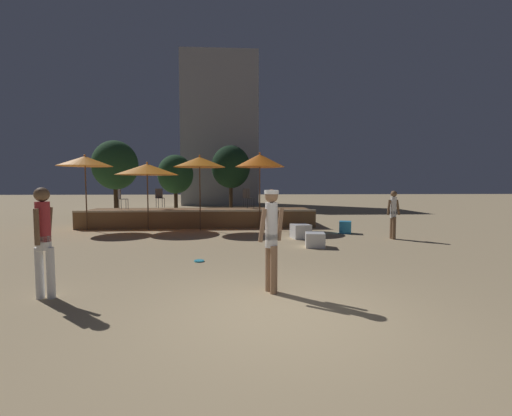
% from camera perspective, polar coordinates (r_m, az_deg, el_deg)
% --- Properties ---
extents(ground_plane, '(120.00, 120.00, 0.00)m').
position_cam_1_polar(ground_plane, '(5.30, 3.83, -17.33)').
color(ground_plane, tan).
extents(wooden_deck, '(10.40, 2.69, 0.82)m').
position_cam_1_polar(wooden_deck, '(16.28, -9.32, -1.56)').
color(wooden_deck, brown).
rests_on(wooden_deck, ground).
extents(patio_umbrella_0, '(2.60, 2.60, 2.87)m').
position_cam_1_polar(patio_umbrella_0, '(15.15, -17.69, 6.15)').
color(patio_umbrella_0, brown).
rests_on(patio_umbrella_0, ground).
extents(patio_umbrella_1, '(2.12, 2.12, 3.29)m').
position_cam_1_polar(patio_umbrella_1, '(14.74, 0.63, 7.90)').
color(patio_umbrella_1, brown).
rests_on(patio_umbrella_1, ground).
extents(patio_umbrella_2, '(2.14, 2.14, 3.14)m').
position_cam_1_polar(patio_umbrella_2, '(14.49, -9.38, 7.56)').
color(patio_umbrella_2, brown).
rests_on(patio_umbrella_2, ground).
extents(patio_umbrella_3, '(2.17, 2.17, 3.17)m').
position_cam_1_polar(patio_umbrella_3, '(15.94, -26.62, 6.98)').
color(patio_umbrella_3, brown).
rests_on(patio_umbrella_3, ground).
extents(cube_seat_0, '(0.58, 0.58, 0.47)m').
position_cam_1_polar(cube_seat_0, '(13.95, 14.65, -3.12)').
color(cube_seat_0, '#2D9EDB').
rests_on(cube_seat_0, ground).
extents(cube_seat_1, '(0.72, 0.72, 0.50)m').
position_cam_1_polar(cube_seat_1, '(12.36, 7.45, -3.86)').
color(cube_seat_1, white).
rests_on(cube_seat_1, ground).
extents(cube_seat_2, '(0.66, 0.66, 0.44)m').
position_cam_1_polar(cube_seat_2, '(10.72, 9.81, -5.25)').
color(cube_seat_2, white).
rests_on(cube_seat_2, ground).
extents(person_0, '(0.50, 0.29, 1.84)m').
position_cam_1_polar(person_0, '(6.06, 2.58, -4.27)').
color(person_0, '#997051').
rests_on(person_0, ground).
extents(person_1, '(0.31, 0.51, 1.88)m').
position_cam_1_polar(person_1, '(6.74, -31.90, -4.09)').
color(person_1, white).
rests_on(person_1, ground).
extents(person_2, '(0.48, 0.30, 1.70)m').
position_cam_1_polar(person_2, '(12.94, 21.90, -0.77)').
color(person_2, brown).
rests_on(person_2, ground).
extents(bistro_chair_0, '(0.47, 0.47, 0.90)m').
position_cam_1_polar(bistro_chair_0, '(17.03, -15.78, 1.93)').
color(bistro_chair_0, '#47474C').
rests_on(bistro_chair_0, wooden_deck).
extents(bistro_chair_1, '(0.48, 0.47, 0.90)m').
position_cam_1_polar(bistro_chair_1, '(16.35, -21.54, 1.72)').
color(bistro_chair_1, '#47474C').
rests_on(bistro_chair_1, wooden_deck).
extents(bistro_chair_2, '(0.40, 0.40, 0.90)m').
position_cam_1_polar(bistro_chair_2, '(15.86, -1.22, 1.94)').
color(bistro_chair_2, '#2D3338').
rests_on(bistro_chair_2, wooden_deck).
extents(bistro_chair_3, '(0.44, 0.44, 0.90)m').
position_cam_1_polar(bistro_chair_3, '(16.84, -1.55, 2.05)').
color(bistro_chair_3, '#47474C').
rests_on(bistro_chair_3, wooden_deck).
extents(frisbee_disc, '(0.25, 0.25, 0.03)m').
position_cam_1_polar(frisbee_disc, '(8.75, -9.46, -8.68)').
color(frisbee_disc, '#33B2D8').
rests_on(frisbee_disc, ground).
extents(background_tree_0, '(2.65, 2.65, 4.14)m').
position_cam_1_polar(background_tree_0, '(26.60, -13.27, 5.47)').
color(background_tree_0, '#3D2B1C').
rests_on(background_tree_0, ground).
extents(background_tree_1, '(3.00, 3.00, 4.93)m').
position_cam_1_polar(background_tree_1, '(26.79, -4.22, 6.83)').
color(background_tree_1, '#3D2B1C').
rests_on(background_tree_1, ground).
extents(background_tree_2, '(2.79, 2.79, 4.67)m').
position_cam_1_polar(background_tree_2, '(23.37, -22.42, 6.59)').
color(background_tree_2, '#3D2B1C').
rests_on(background_tree_2, ground).
extents(distant_building, '(6.97, 4.87, 13.85)m').
position_cam_1_polar(distant_building, '(33.71, -5.91, 12.48)').
color(distant_building, gray).
rests_on(distant_building, ground).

